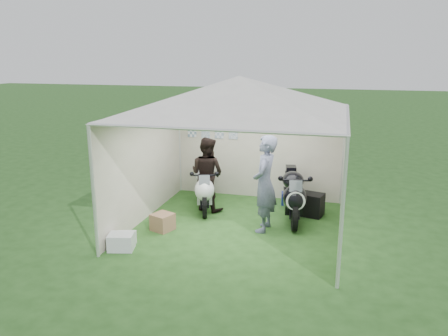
{
  "coord_description": "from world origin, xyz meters",
  "views": [
    {
      "loc": [
        1.91,
        -8.1,
        3.35
      ],
      "look_at": [
        -0.39,
        0.35,
        1.11
      ],
      "focal_mm": 35.0,
      "sensor_mm": 36.0,
      "label": 1
    }
  ],
  "objects_px": {
    "crate_1": "(163,222)",
    "crate_2": "(126,239)",
    "person_dark_jacket": "(207,174)",
    "canopy_tent": "(239,99)",
    "paddock_stand": "(290,198)",
    "crate_0": "(121,242)",
    "person_blue_jacket": "(265,184)",
    "motorcycle_white": "(205,186)",
    "equipment_box": "(311,205)",
    "motorcycle_black": "(293,193)"
  },
  "relations": [
    {
      "from": "paddock_stand",
      "to": "equipment_box",
      "type": "distance_m",
      "value": 0.81
    },
    {
      "from": "canopy_tent",
      "to": "motorcycle_black",
      "type": "height_order",
      "value": "canopy_tent"
    },
    {
      "from": "crate_0",
      "to": "crate_1",
      "type": "distance_m",
      "value": 1.1
    },
    {
      "from": "canopy_tent",
      "to": "motorcycle_white",
      "type": "xyz_separation_m",
      "value": [
        -0.97,
        0.79,
        -2.05
      ]
    },
    {
      "from": "person_dark_jacket",
      "to": "person_blue_jacket",
      "type": "height_order",
      "value": "person_blue_jacket"
    },
    {
      "from": "paddock_stand",
      "to": "equipment_box",
      "type": "height_order",
      "value": "equipment_box"
    },
    {
      "from": "motorcycle_white",
      "to": "crate_1",
      "type": "relative_size",
      "value": 4.93
    },
    {
      "from": "person_blue_jacket",
      "to": "crate_0",
      "type": "xyz_separation_m",
      "value": [
        -2.29,
        -1.57,
        -0.81
      ]
    },
    {
      "from": "motorcycle_white",
      "to": "person_dark_jacket",
      "type": "relative_size",
      "value": 1.12
    },
    {
      "from": "crate_0",
      "to": "crate_1",
      "type": "xyz_separation_m",
      "value": [
        0.36,
        1.04,
        0.02
      ]
    },
    {
      "from": "crate_2",
      "to": "paddock_stand",
      "type": "bearing_deg",
      "value": 49.62
    },
    {
      "from": "motorcycle_white",
      "to": "motorcycle_black",
      "type": "relative_size",
      "value": 0.89
    },
    {
      "from": "equipment_box",
      "to": "crate_0",
      "type": "xyz_separation_m",
      "value": [
        -3.14,
        -2.64,
        -0.1
      ]
    },
    {
      "from": "person_blue_jacket",
      "to": "motorcycle_white",
      "type": "bearing_deg",
      "value": -117.89
    },
    {
      "from": "person_dark_jacket",
      "to": "crate_2",
      "type": "height_order",
      "value": "person_dark_jacket"
    },
    {
      "from": "motorcycle_white",
      "to": "crate_1",
      "type": "bearing_deg",
      "value": -124.24
    },
    {
      "from": "person_dark_jacket",
      "to": "equipment_box",
      "type": "distance_m",
      "value": 2.37
    },
    {
      "from": "person_blue_jacket",
      "to": "crate_1",
      "type": "xyz_separation_m",
      "value": [
        -1.94,
        -0.53,
        -0.79
      ]
    },
    {
      "from": "person_blue_jacket",
      "to": "crate_2",
      "type": "bearing_deg",
      "value": -56.37
    },
    {
      "from": "crate_1",
      "to": "equipment_box",
      "type": "bearing_deg",
      "value": 29.96
    },
    {
      "from": "motorcycle_white",
      "to": "motorcycle_black",
      "type": "height_order",
      "value": "motorcycle_black"
    },
    {
      "from": "paddock_stand",
      "to": "equipment_box",
      "type": "bearing_deg",
      "value": -48.52
    },
    {
      "from": "crate_0",
      "to": "crate_2",
      "type": "height_order",
      "value": "crate_0"
    },
    {
      "from": "motorcycle_white",
      "to": "person_dark_jacket",
      "type": "height_order",
      "value": "person_dark_jacket"
    },
    {
      "from": "equipment_box",
      "to": "motorcycle_white",
      "type": "bearing_deg",
      "value": -175.48
    },
    {
      "from": "person_blue_jacket",
      "to": "equipment_box",
      "type": "bearing_deg",
      "value": 144.29
    },
    {
      "from": "crate_1",
      "to": "crate_2",
      "type": "height_order",
      "value": "crate_1"
    },
    {
      "from": "canopy_tent",
      "to": "equipment_box",
      "type": "height_order",
      "value": "canopy_tent"
    },
    {
      "from": "crate_1",
      "to": "paddock_stand",
      "type": "bearing_deg",
      "value": 44.49
    },
    {
      "from": "canopy_tent",
      "to": "motorcycle_black",
      "type": "distance_m",
      "value": 2.34
    },
    {
      "from": "canopy_tent",
      "to": "crate_0",
      "type": "distance_m",
      "value": 3.42
    },
    {
      "from": "person_dark_jacket",
      "to": "crate_0",
      "type": "distance_m",
      "value": 2.67
    },
    {
      "from": "motorcycle_white",
      "to": "motorcycle_black",
      "type": "distance_m",
      "value": 2.0
    },
    {
      "from": "crate_0",
      "to": "motorcycle_black",
      "type": "bearing_deg",
      "value": 39.88
    },
    {
      "from": "person_blue_jacket",
      "to": "crate_0",
      "type": "height_order",
      "value": "person_blue_jacket"
    },
    {
      "from": "canopy_tent",
      "to": "person_blue_jacket",
      "type": "relative_size",
      "value": 2.96
    },
    {
      "from": "canopy_tent",
      "to": "equipment_box",
      "type": "xyz_separation_m",
      "value": [
        1.39,
        0.98,
        -2.33
      ]
    },
    {
      "from": "canopy_tent",
      "to": "motorcycle_white",
      "type": "relative_size",
      "value": 3.07
    },
    {
      "from": "crate_2",
      "to": "motorcycle_white",
      "type": "bearing_deg",
      "value": 71.03
    },
    {
      "from": "canopy_tent",
      "to": "paddock_stand",
      "type": "relative_size",
      "value": 14.62
    },
    {
      "from": "canopy_tent",
      "to": "paddock_stand",
      "type": "bearing_deg",
      "value": 61.6
    },
    {
      "from": "equipment_box",
      "to": "crate_2",
      "type": "bearing_deg",
      "value": -141.95
    },
    {
      "from": "person_dark_jacket",
      "to": "equipment_box",
      "type": "bearing_deg",
      "value": -157.87
    },
    {
      "from": "motorcycle_black",
      "to": "crate_0",
      "type": "xyz_separation_m",
      "value": [
        -2.77,
        -2.31,
        -0.42
      ]
    },
    {
      "from": "person_dark_jacket",
      "to": "crate_2",
      "type": "relative_size",
      "value": 5.01
    },
    {
      "from": "crate_0",
      "to": "crate_1",
      "type": "height_order",
      "value": "crate_1"
    },
    {
      "from": "crate_0",
      "to": "crate_2",
      "type": "bearing_deg",
      "value": 90.0
    },
    {
      "from": "person_dark_jacket",
      "to": "crate_1",
      "type": "xyz_separation_m",
      "value": [
        -0.49,
        -1.4,
        -0.66
      ]
    },
    {
      "from": "motorcycle_white",
      "to": "equipment_box",
      "type": "distance_m",
      "value": 2.38
    },
    {
      "from": "person_dark_jacket",
      "to": "person_blue_jacket",
      "type": "relative_size",
      "value": 0.86
    }
  ]
}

